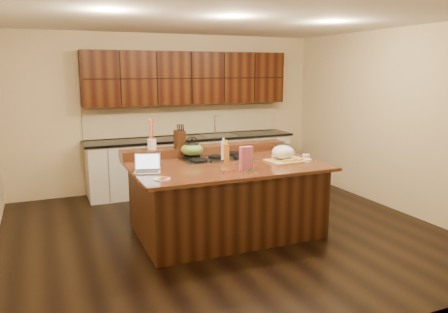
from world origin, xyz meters
name	(u,v)px	position (x,y,z in m)	size (l,w,h in m)	color
room	(226,130)	(0.00, 0.00, 1.35)	(5.52, 5.02, 2.72)	black
island	(226,198)	(0.00, 0.00, 0.46)	(2.40, 1.60, 0.92)	black
back_ledge	(206,150)	(0.00, 0.70, 0.98)	(2.40, 0.30, 0.12)	black
cooktop	(217,158)	(0.00, 0.30, 0.94)	(0.92, 0.52, 0.05)	gray
back_counter	(191,134)	(0.30, 2.23, 0.98)	(3.70, 0.66, 2.40)	silver
kettle	(192,149)	(-0.30, 0.43, 1.06)	(0.21, 0.21, 0.19)	black
green_bowl	(192,150)	(-0.30, 0.43, 1.05)	(0.30, 0.30, 0.16)	#53762F
laptop	(147,167)	(-1.03, -0.08, 0.98)	(0.36, 0.32, 0.21)	#B7B7BC
oil_bottle	(226,155)	(-0.04, -0.12, 1.06)	(0.07, 0.07, 0.27)	orange
vinegar_bottle	(223,151)	(0.04, 0.18, 1.04)	(0.06, 0.06, 0.25)	silver
wooden_tray	(284,154)	(0.76, -0.15, 1.01)	(0.53, 0.42, 0.20)	tan
ramekin_a	(308,161)	(1.00, -0.36, 0.94)	(0.10, 0.10, 0.04)	white
ramekin_b	(275,157)	(0.74, 0.03, 0.94)	(0.10, 0.10, 0.04)	white
ramekin_c	(306,156)	(1.15, -0.09, 0.94)	(0.10, 0.10, 0.04)	white
strainer_bowl	(282,149)	(1.08, 0.43, 0.97)	(0.24, 0.24, 0.09)	#996B3F
kitchen_timer	(289,158)	(0.82, -0.18, 0.96)	(0.08, 0.08, 0.07)	silver
pink_bag	(246,158)	(0.09, -0.41, 1.06)	(0.15, 0.08, 0.28)	#BC5874
candy_plate	(162,179)	(-0.96, -0.50, 0.93)	(0.18, 0.18, 0.01)	white
package_box	(139,164)	(-1.08, 0.09, 0.98)	(0.09, 0.06, 0.13)	gold
utensil_crock	(152,144)	(-0.78, 0.70, 1.11)	(0.12, 0.12, 0.14)	white
knife_block	(180,139)	(-0.39, 0.70, 1.16)	(0.12, 0.19, 0.24)	black
gumdrop_0	(224,171)	(-0.21, -0.43, 0.93)	(0.02, 0.02, 0.02)	red
gumdrop_1	(224,170)	(-0.18, -0.39, 0.93)	(0.02, 0.02, 0.02)	#198C26
gumdrop_2	(244,173)	(-0.02, -0.59, 0.93)	(0.02, 0.02, 0.02)	red
gumdrop_3	(252,171)	(0.10, -0.55, 0.93)	(0.02, 0.02, 0.02)	#198C26
gumdrop_4	(223,173)	(-0.25, -0.51, 0.93)	(0.02, 0.02, 0.02)	red
gumdrop_5	(234,170)	(-0.07, -0.41, 0.93)	(0.02, 0.02, 0.02)	#198C26
gumdrop_6	(240,171)	(-0.02, -0.48, 0.93)	(0.02, 0.02, 0.02)	red
gumdrop_7	(255,172)	(0.12, -0.60, 0.93)	(0.02, 0.02, 0.02)	#198C26
gumdrop_8	(224,172)	(-0.22, -0.45, 0.93)	(0.02, 0.02, 0.02)	red
gumdrop_9	(221,170)	(-0.22, -0.38, 0.93)	(0.02, 0.02, 0.02)	#198C26
gumdrop_10	(244,168)	(0.07, -0.39, 0.93)	(0.02, 0.02, 0.02)	red
gumdrop_11	(248,173)	(0.02, -0.61, 0.93)	(0.02, 0.02, 0.02)	#198C26
gumdrop_12	(233,170)	(-0.09, -0.44, 0.93)	(0.02, 0.02, 0.02)	red
gumdrop_13	(247,171)	(0.05, -0.52, 0.93)	(0.02, 0.02, 0.02)	#198C26
gumdrop_14	(229,171)	(-0.15, -0.46, 0.93)	(0.02, 0.02, 0.02)	red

